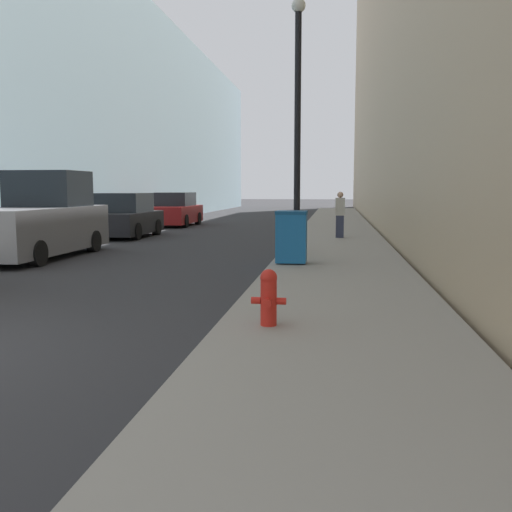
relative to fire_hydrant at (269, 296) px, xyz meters
name	(u,v)px	position (x,y,z in m)	size (l,w,h in m)	color
sidewalk_right	(338,234)	(0.94, 15.87, -0.45)	(3.24, 60.00, 0.12)	gray
building_left_glass	(50,115)	(-15.30, 23.87, 5.55)	(12.00, 60.00, 12.11)	#99B7C6
building_right_stone	(497,6)	(8.66, 23.87, 10.42)	(12.00, 60.00, 21.86)	tan
fire_hydrant	(269,296)	(0.00, 0.00, 0.00)	(0.45, 0.33, 0.73)	red
trash_bin	(291,237)	(-0.19, 6.21, 0.25)	(0.72, 0.70, 1.24)	#19609E
lamppost	(298,122)	(-0.23, 8.63, 3.18)	(0.38, 0.38, 6.77)	black
pickup_truck	(37,222)	(-7.29, 7.51, 0.47)	(2.20, 5.24, 2.38)	slate
parked_sedan_near	(125,217)	(-7.28, 14.12, 0.27)	(1.97, 4.00, 1.71)	black
parked_sedan_far	(176,211)	(-7.23, 21.09, 0.27)	(1.88, 4.42, 1.70)	maroon
pedestrian_on_sidewalk	(340,215)	(0.99, 13.57, 0.44)	(0.33, 0.22, 1.65)	#2D3347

